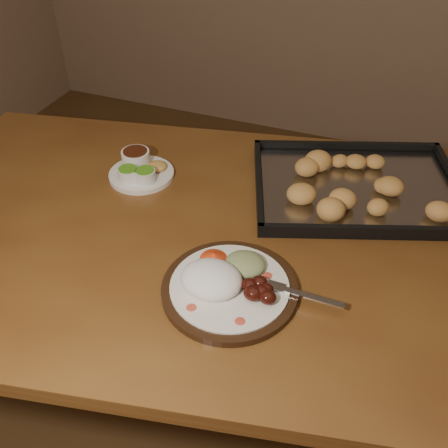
% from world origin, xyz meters
% --- Properties ---
extents(dining_table, '(1.65, 1.18, 0.75)m').
position_xyz_m(dining_table, '(-0.19, 0.17, 0.65)').
color(dining_table, brown).
rests_on(dining_table, ground).
extents(dinner_plate, '(0.35, 0.27, 0.06)m').
position_xyz_m(dinner_plate, '(-0.09, 0.01, 0.77)').
color(dinner_plate, black).
rests_on(dinner_plate, dining_table).
extents(condiment_saucer, '(0.17, 0.17, 0.06)m').
position_xyz_m(condiment_saucer, '(-0.45, 0.30, 0.77)').
color(condiment_saucer, white).
rests_on(condiment_saucer, dining_table).
extents(baking_tray, '(0.60, 0.52, 0.05)m').
position_xyz_m(baking_tray, '(0.09, 0.44, 0.77)').
color(baking_tray, black).
rests_on(baking_tray, dining_table).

